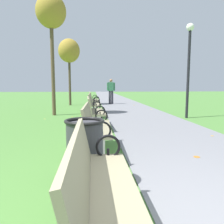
{
  "coord_description": "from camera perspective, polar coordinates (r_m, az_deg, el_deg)",
  "views": [
    {
      "loc": [
        -0.55,
        -1.38,
        1.25
      ],
      "look_at": [
        -0.05,
        4.25,
        0.55
      ],
      "focal_mm": 35.12,
      "sensor_mm": 36.0,
      "label": 1
    }
  ],
  "objects": [
    {
      "name": "paved_walkway",
      "position": [
        19.51,
        0.54,
        3.39
      ],
      "size": [
        2.72,
        44.0,
        0.02
      ],
      "primitive_type": "cube",
      "color": "slate",
      "rests_on": "ground"
    },
    {
      "name": "park_bench_1",
      "position": [
        1.69,
        -3.07,
        -19.73
      ],
      "size": [
        0.47,
        1.6,
        0.9
      ],
      "color": "gray",
      "rests_on": "ground"
    },
    {
      "name": "park_bench_2",
      "position": [
        3.98,
        -4.3,
        -4.03
      ],
      "size": [
        0.52,
        1.61,
        0.9
      ],
      "color": "gray",
      "rests_on": "ground"
    },
    {
      "name": "park_bench_3",
      "position": [
        6.36,
        -4.61,
        0.12
      ],
      "size": [
        0.53,
        1.62,
        0.9
      ],
      "color": "gray",
      "rests_on": "ground"
    },
    {
      "name": "park_bench_4",
      "position": [
        8.78,
        -4.76,
        2.02
      ],
      "size": [
        0.51,
        1.61,
        0.9
      ],
      "color": "gray",
      "rests_on": "ground"
    },
    {
      "name": "park_bench_5",
      "position": [
        11.12,
        -4.84,
        3.08
      ],
      "size": [
        0.53,
        1.62,
        0.9
      ],
      "color": "gray",
      "rests_on": "ground"
    },
    {
      "name": "tree_1",
      "position": [
        9.76,
        -15.59,
        23.4
      ],
      "size": [
        1.19,
        1.19,
        4.78
      ],
      "color": "brown",
      "rests_on": "ground"
    },
    {
      "name": "tree_2",
      "position": [
        14.0,
        -11.12,
        15.2
      ],
      "size": [
        1.29,
        1.29,
        4.03
      ],
      "color": "#4C3D2D",
      "rests_on": "ground"
    },
    {
      "name": "pedestrian_walking",
      "position": [
        14.32,
        -0.26,
        5.75
      ],
      "size": [
        0.53,
        0.25,
        1.62
      ],
      "color": "#2D2D38",
      "rests_on": "paved_walkway"
    },
    {
      "name": "trash_bin",
      "position": [
        2.72,
        -7.04,
        -10.62
      ],
      "size": [
        0.48,
        0.48,
        0.84
      ],
      "color": "#38383D",
      "rests_on": "ground"
    },
    {
      "name": "lamp_post",
      "position": [
        8.81,
        19.41,
        13.56
      ],
      "size": [
        0.28,
        0.28,
        3.48
      ],
      "color": "black",
      "rests_on": "ground"
    },
    {
      "name": "scattered_leaves",
      "position": [
        6.89,
        4.65,
        -3.28
      ],
      "size": [
        4.85,
        13.77,
        0.02
      ],
      "color": "#BC842D",
      "rests_on": "ground"
    }
  ]
}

